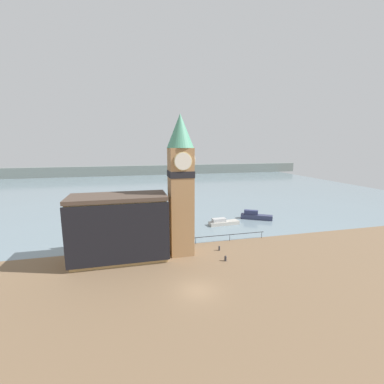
# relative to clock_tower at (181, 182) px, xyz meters

# --- Properties ---
(ground_plane) EXTENTS (160.00, 160.00, 0.00)m
(ground_plane) POSITION_rel_clock_tower_xyz_m (-0.26, -10.20, -10.45)
(ground_plane) COLOR brown
(water) EXTENTS (160.00, 120.00, 0.00)m
(water) POSITION_rel_clock_tower_xyz_m (-0.26, 63.01, -10.45)
(water) COLOR gray
(water) RESTS_ON ground_plane
(far_shoreline) EXTENTS (180.00, 3.00, 5.00)m
(far_shoreline) POSITION_rel_clock_tower_xyz_m (-0.26, 103.01, -7.95)
(far_shoreline) COLOR slate
(far_shoreline) RESTS_ON water
(pier_railing) EXTENTS (12.17, 0.08, 1.09)m
(pier_railing) POSITION_rel_clock_tower_xyz_m (8.68, 2.76, -9.49)
(pier_railing) COLOR #232328
(pier_railing) RESTS_ON ground_plane
(clock_tower) EXTENTS (3.69, 3.69, 19.67)m
(clock_tower) POSITION_rel_clock_tower_xyz_m (0.00, 0.00, 0.00)
(clock_tower) COLOR #9E754C
(clock_tower) RESTS_ON ground_plane
(pier_building) EXTENTS (12.80, 5.84, 8.98)m
(pier_building) POSITION_rel_clock_tower_xyz_m (-8.52, -0.10, -5.94)
(pier_building) COLOR tan
(pier_building) RESTS_ON ground_plane
(boat_near) EXTENTS (6.13, 2.11, 1.38)m
(boat_near) POSITION_rel_clock_tower_xyz_m (10.63, 11.22, -9.94)
(boat_near) COLOR #B7B2A8
(boat_near) RESTS_ON water
(boat_far) EXTENTS (6.38, 4.51, 1.86)m
(boat_far) POSITION_rel_clock_tower_xyz_m (18.78, 13.35, -9.76)
(boat_far) COLOR #333856
(boat_far) RESTS_ON water
(mooring_bollard_near) EXTENTS (0.26, 0.26, 0.72)m
(mooring_bollard_near) POSITION_rel_clock_tower_xyz_m (5.67, -0.54, -10.06)
(mooring_bollard_near) COLOR #2D2D33
(mooring_bollard_near) RESTS_ON ground_plane
(mooring_bollard_far) EXTENTS (0.31, 0.31, 0.76)m
(mooring_bollard_far) POSITION_rel_clock_tower_xyz_m (5.29, -4.09, -10.04)
(mooring_bollard_far) COLOR #2D2D33
(mooring_bollard_far) RESTS_ON ground_plane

